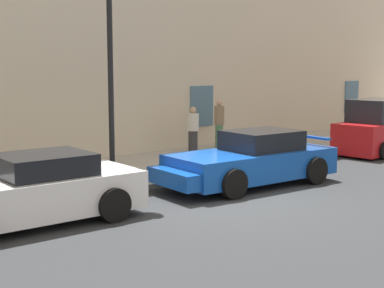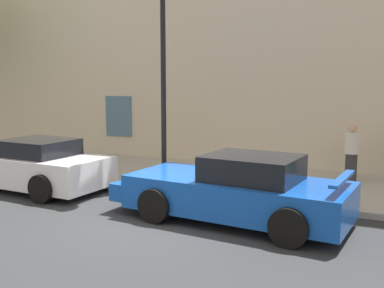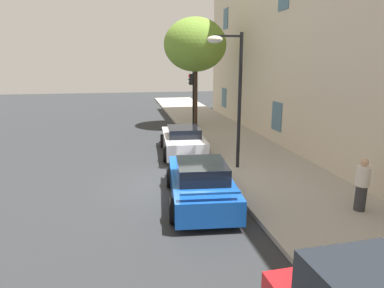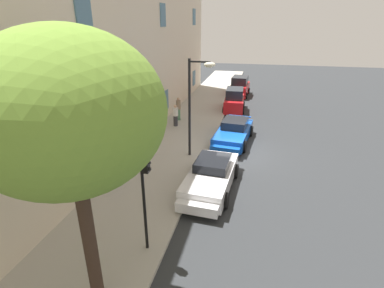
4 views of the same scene
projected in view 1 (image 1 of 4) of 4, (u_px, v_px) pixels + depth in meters
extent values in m
plane|color=#2B2D30|center=(224.00, 198.00, 13.34)|extent=(80.00, 80.00, 0.00)
cube|color=#A8A399|center=(126.00, 171.00, 16.28)|extent=(60.00, 4.35, 0.14)
cube|color=slate|center=(202.00, 106.00, 20.91)|extent=(1.10, 0.06, 1.50)
cube|color=slate|center=(351.00, 96.00, 27.42)|extent=(1.10, 0.06, 1.50)
cube|color=white|center=(29.00, 196.00, 11.11)|extent=(4.50, 2.13, 0.76)
cube|color=black|center=(44.00, 164.00, 11.23)|extent=(1.85, 1.59, 0.43)
cylinder|color=black|center=(114.00, 205.00, 11.25)|extent=(0.71, 0.28, 0.69)
cylinder|color=black|center=(71.00, 189.00, 12.70)|extent=(0.71, 0.28, 0.69)
cube|color=#144CB2|center=(252.00, 164.00, 14.73)|extent=(4.70, 2.27, 0.70)
cube|color=black|center=(262.00, 140.00, 14.84)|extent=(1.95, 1.65, 0.51)
cube|color=#144CB2|center=(190.00, 176.00, 13.57)|extent=(1.52, 1.82, 0.39)
cube|color=#144CB2|center=(307.00, 136.00, 15.87)|extent=(0.31, 1.58, 0.06)
cylinder|color=black|center=(233.00, 184.00, 13.19)|extent=(0.74, 0.31, 0.72)
cylinder|color=black|center=(187.00, 172.00, 14.67)|extent=(0.74, 0.31, 0.72)
cylinder|color=black|center=(315.00, 171.00, 14.84)|extent=(0.74, 0.31, 0.72)
cylinder|color=black|center=(266.00, 161.00, 16.32)|extent=(0.74, 0.31, 0.72)
cube|color=red|center=(377.00, 136.00, 20.01)|extent=(3.64, 1.74, 1.05)
cube|color=#1E232B|center=(378.00, 110.00, 19.88)|extent=(2.21, 1.49, 0.79)
cylinder|color=black|center=(371.00, 140.00, 21.36)|extent=(0.59, 0.22, 0.58)
cylinder|color=black|center=(341.00, 146.00, 19.88)|extent=(0.59, 0.22, 0.58)
cylinder|color=black|center=(383.00, 151.00, 18.75)|extent=(0.59, 0.22, 0.58)
cylinder|color=black|center=(111.00, 77.00, 14.17)|extent=(0.14, 0.14, 5.35)
cylinder|color=#333338|center=(193.00, 142.00, 19.20)|extent=(0.33, 0.33, 0.76)
cylinder|color=silver|center=(193.00, 122.00, 19.11)|extent=(0.41, 0.41, 0.59)
sphere|color=tan|center=(193.00, 110.00, 19.05)|extent=(0.22, 0.22, 0.22)
cylinder|color=#4C7F59|center=(219.00, 137.00, 20.25)|extent=(0.39, 0.39, 0.86)
cylinder|color=#8C7259|center=(219.00, 115.00, 20.14)|extent=(0.49, 0.49, 0.66)
sphere|color=tan|center=(219.00, 103.00, 20.08)|extent=(0.22, 0.22, 0.22)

